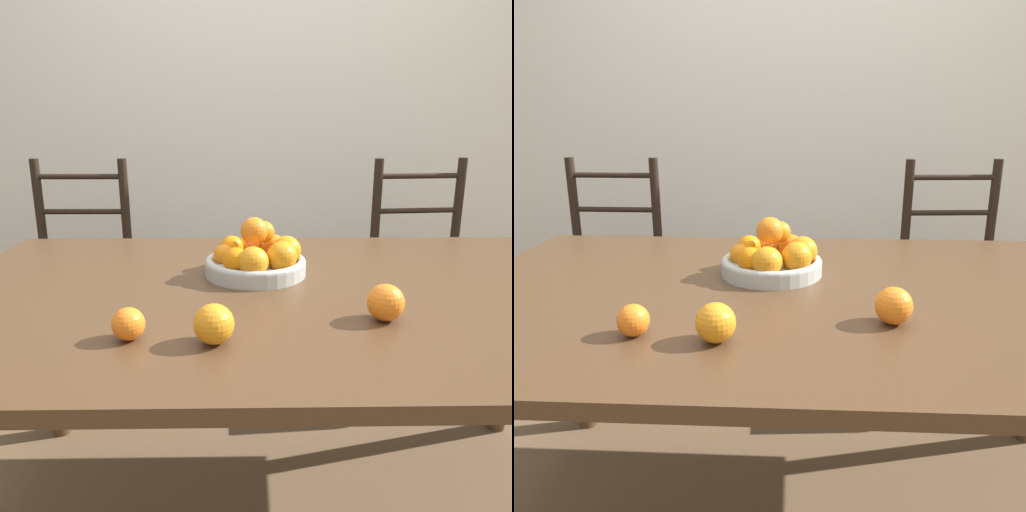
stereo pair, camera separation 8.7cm
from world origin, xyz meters
The scene contains 8 objects.
wall_back centered at (0.00, 1.58, 1.30)m, with size 8.00×0.06×2.60m.
dining_table centered at (0.00, 0.00, 0.67)m, with size 1.85×1.09×0.75m.
fruit_bowl centered at (-0.10, 0.12, 0.80)m, with size 0.28×0.28×0.17m.
orange_loose_0 centered at (-0.19, -0.32, 0.79)m, with size 0.08×0.08×0.08m.
orange_loose_1 centered at (-0.36, -0.30, 0.78)m, with size 0.07×0.07×0.07m.
orange_loose_2 centered at (0.18, -0.21, 0.79)m, with size 0.08×0.08×0.08m.
chair_left centered at (-0.86, 0.85, 0.46)m, with size 0.42×0.40×1.00m.
chair_right centered at (0.65, 0.85, 0.46)m, with size 0.45×0.43×1.00m.
Camera 1 is at (-0.12, -1.22, 1.18)m, focal length 35.00 mm.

